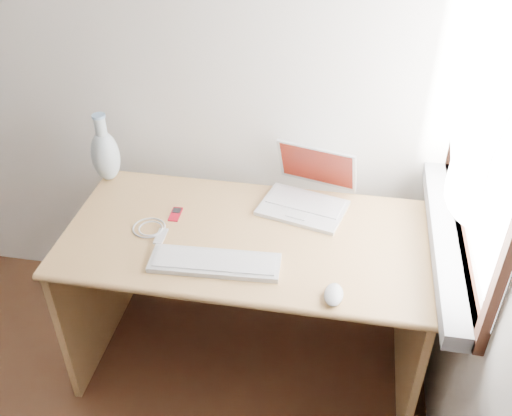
% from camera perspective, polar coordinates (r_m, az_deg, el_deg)
% --- Properties ---
extents(back_wall, '(3.50, 0.04, 2.60)m').
position_cam_1_polar(back_wall, '(2.55, -22.45, 16.96)').
color(back_wall, white).
rests_on(back_wall, floor).
extents(window, '(0.11, 0.99, 1.10)m').
position_cam_1_polar(window, '(1.82, 22.13, 9.12)').
color(window, white).
rests_on(window, right_wall).
extents(desk, '(1.34, 0.67, 0.71)m').
position_cam_1_polar(desk, '(2.30, -0.58, -5.38)').
color(desk, tan).
rests_on(desk, floor).
extents(laptop, '(0.37, 0.34, 0.22)m').
position_cam_1_polar(laptop, '(2.24, 4.86, 1.53)').
color(laptop, silver).
rests_on(laptop, desk).
extents(external_keyboard, '(0.46, 0.16, 0.02)m').
position_cam_1_polar(external_keyboard, '(1.97, -4.14, -5.47)').
color(external_keyboard, silver).
rests_on(external_keyboard, desk).
extents(mouse, '(0.07, 0.11, 0.04)m').
position_cam_1_polar(mouse, '(1.86, 7.77, -8.56)').
color(mouse, silver).
rests_on(mouse, desk).
extents(ipod, '(0.04, 0.09, 0.01)m').
position_cam_1_polar(ipod, '(2.22, -8.05, -0.62)').
color(ipod, '#B00C20').
rests_on(ipod, desk).
extents(cable_coil, '(0.16, 0.16, 0.01)m').
position_cam_1_polar(cable_coil, '(2.17, -10.65, -1.95)').
color(cable_coil, silver).
rests_on(cable_coil, desk).
extents(remote, '(0.04, 0.09, 0.01)m').
position_cam_1_polar(remote, '(2.12, -9.51, -2.80)').
color(remote, silver).
rests_on(remote, desk).
extents(vase, '(0.12, 0.12, 0.30)m').
position_cam_1_polar(vase, '(2.43, -14.84, 5.25)').
color(vase, silver).
rests_on(vase, desk).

